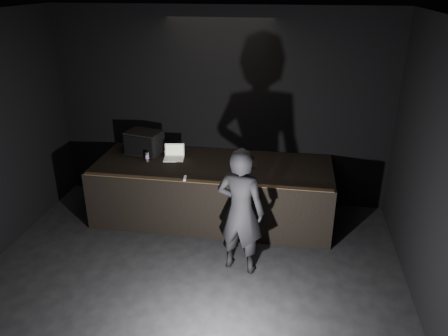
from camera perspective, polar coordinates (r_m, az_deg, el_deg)
ground at (r=5.67m, az=-6.82°, el=-19.91°), size 7.00×7.00×0.00m
room_walls at (r=4.53m, az=-8.04°, el=-1.00°), size 6.10×7.10×3.52m
stage_riser at (r=7.58m, az=-1.46°, el=-2.99°), size 4.00×1.50×1.00m
riser_lip at (r=6.73m, az=-2.62°, el=-1.81°), size 3.92×0.10×0.01m
stage_monitor at (r=7.91m, az=-10.39°, el=3.31°), size 0.68×0.56×0.40m
cable at (r=8.01m, az=-9.80°, el=2.15°), size 0.86×0.18×0.02m
laptop at (r=7.64m, az=-6.53°, el=1.71°), size 0.38×0.35×0.23m
beer_can at (r=7.58m, az=-10.01°, el=1.45°), size 0.07×0.07×0.16m
plastic_cup at (r=7.20m, az=3.89°, el=0.32°), size 0.08×0.08×0.10m
wii_remote at (r=6.84m, az=-5.12°, el=-1.35°), size 0.07×0.17×0.03m
person at (r=6.05m, az=2.17°, el=-5.66°), size 0.76×0.59×1.87m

